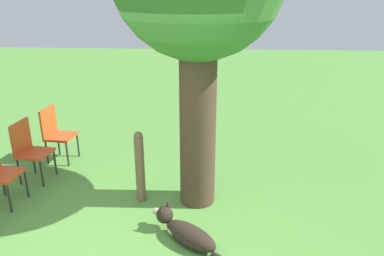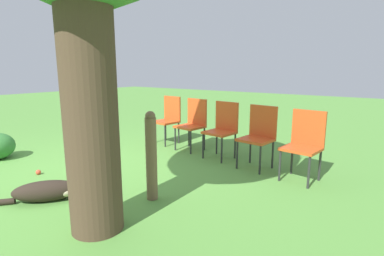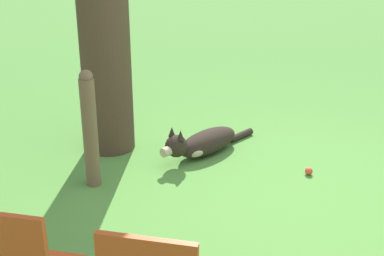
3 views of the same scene
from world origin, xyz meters
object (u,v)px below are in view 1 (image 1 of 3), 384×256
Objects in this scene: fence_post at (140,166)px; red_chair_3 at (29,147)px; dog at (185,232)px; red_chair_4 at (56,131)px.

fence_post reaches higher than red_chair_3.
dog is 1.00× the size of fence_post.
red_chair_4 reaches higher than dog.
dog is at bearing -52.40° from fence_post.
dog is at bearing -22.84° from red_chair_3.
fence_post is 2.01m from red_chair_4.
dog is 1.15m from fence_post.
dog is 1.09× the size of red_chair_4.
red_chair_3 is at bearing 164.18° from fence_post.
fence_post is at bearing -13.41° from dog.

